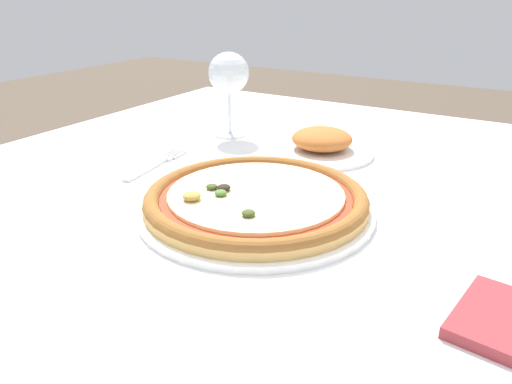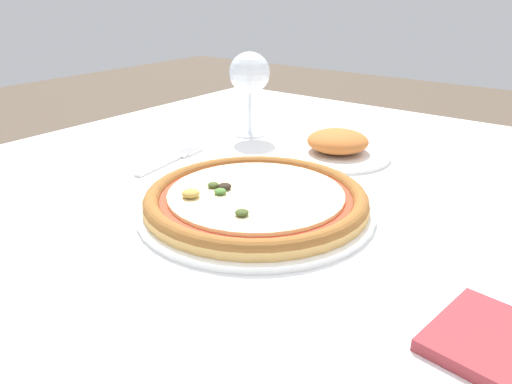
{
  "view_description": "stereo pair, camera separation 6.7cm",
  "coord_description": "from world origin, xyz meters",
  "px_view_note": "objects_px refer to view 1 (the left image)",
  "views": [
    {
      "loc": [
        0.25,
        -0.65,
        1.02
      ],
      "look_at": [
        -0.07,
        -0.12,
        0.75
      ],
      "focal_mm": 35.0,
      "sensor_mm": 36.0,
      "label": 1
    },
    {
      "loc": [
        0.31,
        -0.62,
        1.02
      ],
      "look_at": [
        -0.07,
        -0.12,
        0.75
      ],
      "focal_mm": 35.0,
      "sensor_mm": 36.0,
      "label": 2
    }
  ],
  "objects_px": {
    "fork": "(157,163)",
    "wine_glass_far_left": "(229,75)",
    "dining_table": "(332,238)",
    "side_plate": "(322,144)",
    "pizza_plate": "(256,201)"
  },
  "relations": [
    {
      "from": "fork",
      "to": "wine_glass_far_left",
      "type": "xyz_separation_m",
      "value": [
        0.01,
        0.22,
        0.12
      ]
    },
    {
      "from": "dining_table",
      "to": "fork",
      "type": "xyz_separation_m",
      "value": [
        -0.31,
        -0.04,
        0.08
      ]
    },
    {
      "from": "side_plate",
      "to": "fork",
      "type": "bearing_deg",
      "value": -137.74
    },
    {
      "from": "fork",
      "to": "pizza_plate",
      "type": "bearing_deg",
      "value": -17.32
    },
    {
      "from": "fork",
      "to": "side_plate",
      "type": "relative_size",
      "value": 0.9
    },
    {
      "from": "dining_table",
      "to": "wine_glass_far_left",
      "type": "bearing_deg",
      "value": 150.33
    },
    {
      "from": "wine_glass_far_left",
      "to": "fork",
      "type": "bearing_deg",
      "value": -91.6
    },
    {
      "from": "wine_glass_far_left",
      "to": "dining_table",
      "type": "bearing_deg",
      "value": -29.67
    },
    {
      "from": "pizza_plate",
      "to": "side_plate",
      "type": "height_order",
      "value": "side_plate"
    },
    {
      "from": "pizza_plate",
      "to": "wine_glass_far_left",
      "type": "height_order",
      "value": "wine_glass_far_left"
    },
    {
      "from": "dining_table",
      "to": "pizza_plate",
      "type": "distance_m",
      "value": 0.17
    },
    {
      "from": "dining_table",
      "to": "side_plate",
      "type": "relative_size",
      "value": 6.88
    },
    {
      "from": "wine_glass_far_left",
      "to": "side_plate",
      "type": "xyz_separation_m",
      "value": [
        0.21,
        -0.02,
        -0.1
      ]
    },
    {
      "from": "side_plate",
      "to": "wine_glass_far_left",
      "type": "bearing_deg",
      "value": 175.12
    },
    {
      "from": "pizza_plate",
      "to": "fork",
      "type": "relative_size",
      "value": 1.9
    }
  ]
}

